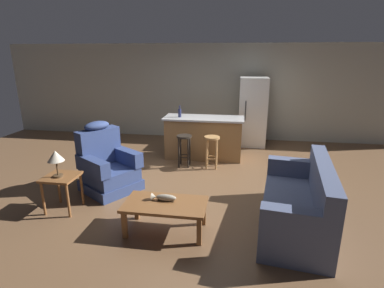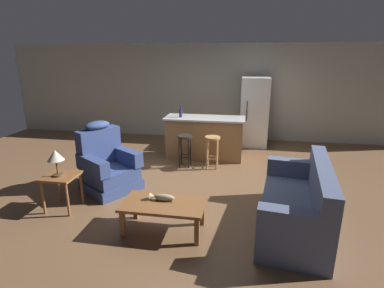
{
  "view_description": "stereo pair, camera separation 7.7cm",
  "coord_description": "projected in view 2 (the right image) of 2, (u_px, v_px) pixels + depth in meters",
  "views": [
    {
      "loc": [
        0.77,
        -5.24,
        2.32
      ],
      "look_at": [
        -0.04,
        -0.1,
        0.75
      ],
      "focal_mm": 28.0,
      "sensor_mm": 36.0,
      "label": 1
    },
    {
      "loc": [
        0.84,
        -5.23,
        2.32
      ],
      "look_at": [
        -0.04,
        -0.1,
        0.75
      ],
      "focal_mm": 28.0,
      "sensor_mm": 36.0,
      "label": 2
    }
  ],
  "objects": [
    {
      "name": "end_table",
      "position": [
        61.0,
        181.0,
        4.55
      ],
      "size": [
        0.48,
        0.48,
        0.56
      ],
      "color": "brown",
      "rests_on": "ground_plane"
    },
    {
      "name": "refrigerator",
      "position": [
        254.0,
        112.0,
        7.7
      ],
      "size": [
        0.7,
        0.69,
        1.76
      ],
      "color": "white",
      "rests_on": "ground_plane"
    },
    {
      "name": "couch",
      "position": [
        299.0,
        205.0,
        4.08
      ],
      "size": [
        1.09,
        2.0,
        0.94
      ],
      "rotation": [
        0.0,
        0.0,
        3.01
      ],
      "color": "#4C5675",
      "rests_on": "ground_plane"
    },
    {
      "name": "back_wall",
      "position": [
        213.0,
        92.0,
        8.31
      ],
      "size": [
        12.0,
        0.05,
        2.6
      ],
      "color": "#B2B2A3",
      "rests_on": "ground_plane"
    },
    {
      "name": "recliner_near_lamp",
      "position": [
        107.0,
        166.0,
        5.28
      ],
      "size": [
        1.16,
        1.16,
        1.2
      ],
      "rotation": [
        0.0,
        0.0,
        -0.58
      ],
      "color": "navy",
      "rests_on": "ground_plane"
    },
    {
      "name": "kitchen_island",
      "position": [
        205.0,
        137.0,
        6.87
      ],
      "size": [
        1.8,
        0.7,
        0.95
      ],
      "color": "olive",
      "rests_on": "ground_plane"
    },
    {
      "name": "bottle_tall_green",
      "position": [
        181.0,
        113.0,
        6.74
      ],
      "size": [
        0.07,
        0.07,
        0.26
      ],
      "color": "#23284C",
      "rests_on": "kitchen_island"
    },
    {
      "name": "bar_stool_left",
      "position": [
        185.0,
        145.0,
        6.33
      ],
      "size": [
        0.32,
        0.32,
        0.68
      ],
      "color": "black",
      "rests_on": "ground_plane"
    },
    {
      "name": "fish_figurine",
      "position": [
        162.0,
        197.0,
        4.03
      ],
      "size": [
        0.34,
        0.1,
        0.1
      ],
      "color": "#4C3823",
      "rests_on": "coffee_table"
    },
    {
      "name": "bar_stool_right",
      "position": [
        212.0,
        146.0,
        6.24
      ],
      "size": [
        0.32,
        0.32,
        0.68
      ],
      "color": "#A87A47",
      "rests_on": "ground_plane"
    },
    {
      "name": "table_lamp",
      "position": [
        55.0,
        157.0,
        4.41
      ],
      "size": [
        0.24,
        0.24,
        0.41
      ],
      "color": "#4C3823",
      "rests_on": "end_table"
    },
    {
      "name": "ground_plane",
      "position": [
        195.0,
        180.0,
        5.74
      ],
      "size": [
        12.0,
        12.0,
        0.0
      ],
      "color": "brown"
    },
    {
      "name": "coffee_table",
      "position": [
        164.0,
        206.0,
        4.0
      ],
      "size": [
        1.1,
        0.6,
        0.42
      ],
      "color": "brown",
      "rests_on": "ground_plane"
    }
  ]
}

